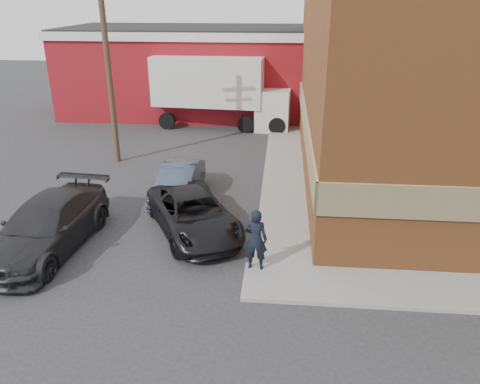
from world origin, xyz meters
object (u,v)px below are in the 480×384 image
(warehouse, at_px, (189,70))
(utility_pole, at_px, (108,62))
(suv_b, at_px, (47,226))
(man, at_px, (256,239))
(box_truck, at_px, (223,87))
(brick_building, at_px, (475,68))
(sedan, at_px, (179,182))
(suv_a, at_px, (193,214))

(warehouse, xyz_separation_m, utility_pole, (-1.50, -11.00, 1.93))
(suv_b, bearing_deg, man, -1.76)
(box_truck, bearing_deg, warehouse, 129.19)
(brick_building, xyz_separation_m, box_truck, (-11.68, 6.94, -2.25))
(sedan, height_order, box_truck, box_truck)
(suv_a, height_order, box_truck, box_truck)
(brick_building, bearing_deg, utility_pole, 179.98)
(man, height_order, sedan, man)
(man, xyz_separation_m, sedan, (-3.38, 5.16, -0.39))
(man, height_order, suv_a, man)
(brick_building, bearing_deg, suv_b, -151.04)
(warehouse, xyz_separation_m, sedan, (2.42, -15.09, -2.14))
(suv_a, bearing_deg, man, -73.41)
(utility_pole, xyz_separation_m, suv_b, (0.65, -8.50, -3.94))
(brick_building, height_order, suv_b, brick_building)
(suv_b, bearing_deg, suv_a, 23.71)
(utility_pole, bearing_deg, brick_building, -0.02)
(sedan, distance_m, suv_b, 5.49)
(brick_building, distance_m, suv_b, 17.97)
(brick_building, xyz_separation_m, warehouse, (-14.50, 11.00, -1.87))
(warehouse, xyz_separation_m, suv_a, (3.55, -17.98, -2.12))
(suv_b, distance_m, box_truck, 15.95)
(suv_b, bearing_deg, brick_building, 33.64)
(suv_a, relative_size, box_truck, 0.57)
(warehouse, height_order, man, warehouse)
(sedan, bearing_deg, utility_pole, 135.47)
(sedan, distance_m, box_truck, 11.17)
(warehouse, relative_size, box_truck, 1.87)
(utility_pole, distance_m, sedan, 6.98)
(brick_building, height_order, suv_a, brick_building)
(utility_pole, relative_size, sedan, 2.22)
(warehouse, height_order, sedan, warehouse)
(man, bearing_deg, brick_building, -129.19)
(suv_a, bearing_deg, brick_building, 4.39)
(brick_building, bearing_deg, suv_a, -147.49)
(warehouse, xyz_separation_m, box_truck, (2.82, -4.07, -0.38))
(man, bearing_deg, utility_pole, -47.66)
(sedan, bearing_deg, brick_building, 20.41)
(suv_a, bearing_deg, suv_b, 170.91)
(suv_b, bearing_deg, box_truck, 81.29)
(box_truck, bearing_deg, man, -75.12)
(sedan, bearing_deg, man, -55.06)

